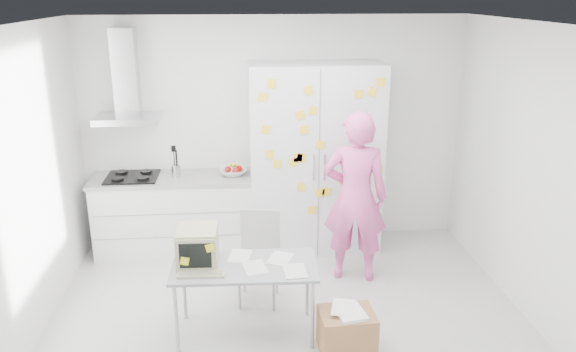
{
  "coord_description": "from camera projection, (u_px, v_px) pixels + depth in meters",
  "views": [
    {
      "loc": [
        -0.42,
        -4.51,
        2.96
      ],
      "look_at": [
        0.04,
        0.65,
        1.24
      ],
      "focal_mm": 35.0,
      "sensor_mm": 36.0,
      "label": 1
    }
  ],
  "objects": [
    {
      "name": "floor",
      "position": [
        290.0,
        325.0,
        5.23
      ],
      "size": [
        4.5,
        4.0,
        0.02
      ],
      "primitive_type": "cube",
      "color": "silver",
      "rests_on": "ground"
    },
    {
      "name": "walls",
      "position": [
        283.0,
        163.0,
        5.48
      ],
      "size": [
        4.52,
        4.01,
        2.7
      ],
      "color": "white",
      "rests_on": "ground"
    },
    {
      "name": "ceiling",
      "position": [
        290.0,
        25.0,
        4.38
      ],
      "size": [
        4.5,
        4.0,
        0.02
      ],
      "primitive_type": "cube",
      "color": "white",
      "rests_on": "walls"
    },
    {
      "name": "counter_run",
      "position": [
        175.0,
        213.0,
        6.58
      ],
      "size": [
        1.84,
        0.63,
        1.28
      ],
      "color": "white",
      "rests_on": "ground"
    },
    {
      "name": "range_hood",
      "position": [
        126.0,
        85.0,
        6.2
      ],
      "size": [
        0.7,
        0.48,
        1.01
      ],
      "color": "silver",
      "rests_on": "walls"
    },
    {
      "name": "tall_cabinet",
      "position": [
        315.0,
        159.0,
        6.5
      ],
      "size": [
        1.5,
        0.68,
        2.2
      ],
      "color": "silver",
      "rests_on": "ground"
    },
    {
      "name": "person",
      "position": [
        355.0,
        197.0,
        5.82
      ],
      "size": [
        0.74,
        0.57,
        1.83
      ],
      "primitive_type": "imported",
      "rotation": [
        0.0,
        0.0,
        2.93
      ],
      "color": "pink",
      "rests_on": "ground"
    },
    {
      "name": "desk",
      "position": [
        215.0,
        255.0,
        4.89
      ],
      "size": [
        1.29,
        0.68,
        1.01
      ],
      "rotation": [
        0.0,
        0.0,
        -0.04
      ],
      "color": "gray",
      "rests_on": "ground"
    },
    {
      "name": "chair",
      "position": [
        259.0,
        251.0,
        5.52
      ],
      "size": [
        0.47,
        0.47,
        0.91
      ],
      "rotation": [
        0.0,
        0.0,
        -0.16
      ],
      "color": "#A2A3A0",
      "rests_on": "ground"
    },
    {
      "name": "cardboard_box",
      "position": [
        347.0,
        331.0,
        4.79
      ],
      "size": [
        0.48,
        0.39,
        0.4
      ],
      "rotation": [
        0.0,
        0.0,
        0.05
      ],
      "color": "#A57347",
      "rests_on": "ground"
    }
  ]
}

